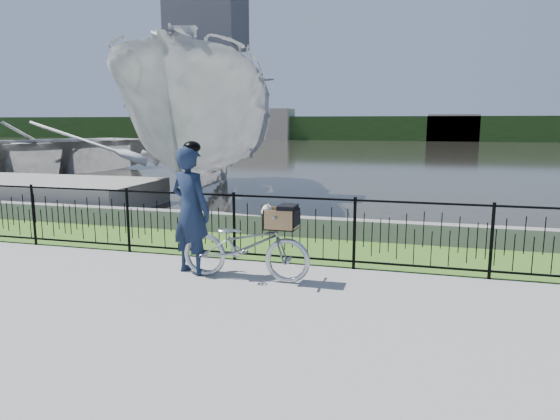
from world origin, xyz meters
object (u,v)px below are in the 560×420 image
(cyclist, at_px, (191,209))
(boat_far, at_px, (22,148))
(bicycle_rig, at_px, (246,245))
(boat_near, at_px, (209,124))

(cyclist, distance_m, boat_far, 18.07)
(bicycle_rig, xyz_separation_m, cyclist, (-0.91, 0.09, 0.47))
(bicycle_rig, relative_size, cyclist, 0.97)
(boat_near, bearing_deg, cyclist, -68.85)
(bicycle_rig, height_order, boat_far, boat_far)
(bicycle_rig, bearing_deg, boat_near, 116.38)
(bicycle_rig, xyz_separation_m, boat_far, (-14.62, 11.85, 0.65))
(boat_far, bearing_deg, boat_near, -19.67)
(boat_far, bearing_deg, cyclist, -40.64)
(bicycle_rig, xyz_separation_m, boat_near, (-4.00, 8.06, 1.70))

